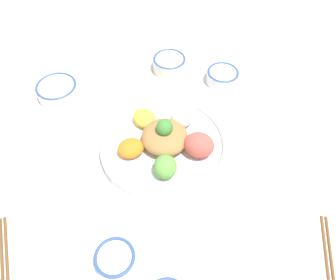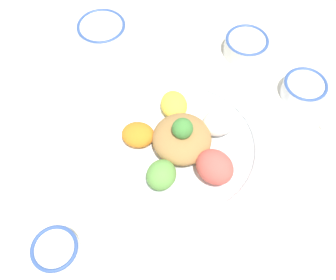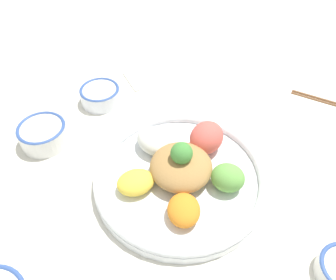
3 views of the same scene
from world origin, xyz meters
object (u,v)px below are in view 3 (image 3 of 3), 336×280
Objects in this scene: salad_platter at (181,172)px; sauce_bowl_dark at (43,134)px; chopsticks_pair_near at (335,103)px; rice_bowl_blue at (100,95)px; serving_spoon_main at (126,74)px.

salad_platter is 0.32m from sauce_bowl_dark.
chopsticks_pair_near is at bearing 53.01° from salad_platter.
rice_bowl_blue is 0.59m from chopsticks_pair_near.
serving_spoon_main is at bearing 14.92° from chopsticks_pair_near.
chopsticks_pair_near is at bearing 50.74° from serving_spoon_main.
rice_bowl_blue is 0.13m from serving_spoon_main.
salad_platter reaches higher than rice_bowl_blue.
salad_platter is 3.28× the size of sauce_bowl_dark.
sauce_bowl_dark reaches higher than rice_bowl_blue.
chopsticks_pair_near is 1.94× the size of serving_spoon_main.
serving_spoon_main is at bearing 133.55° from salad_platter.
chopsticks_pair_near is (0.28, 0.37, -0.02)m from salad_platter.
chopsticks_pair_near is 0.55m from serving_spoon_main.
rice_bowl_blue is 0.17m from sauce_bowl_dark.
chopsticks_pair_near is (0.59, 0.38, -0.02)m from sauce_bowl_dark.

